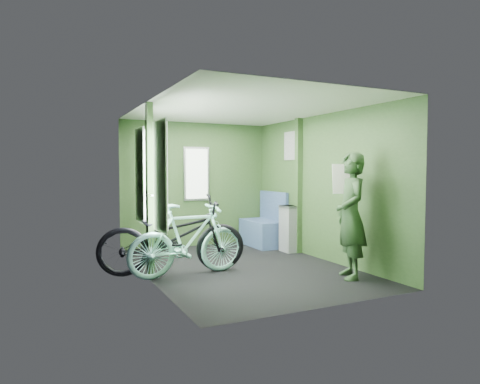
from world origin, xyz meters
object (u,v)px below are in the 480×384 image
object	(u,v)px
bench_seat	(264,230)
waste_box	(289,229)
bicycle_black	(173,274)
passenger	(351,215)
bicycle_mint	(189,276)

from	to	relation	value
bench_seat	waste_box	bearing A→B (deg)	-81.07
bicycle_black	passenger	distance (m)	2.51
bicycle_mint	waste_box	world-z (taller)	waste_box
passenger	bench_seat	distance (m)	2.66
waste_box	passenger	bearing A→B (deg)	-97.51
bicycle_mint	bench_seat	bearing A→B (deg)	-54.38
bicycle_black	waste_box	world-z (taller)	waste_box
passenger	bench_seat	world-z (taller)	passenger
bicycle_mint	passenger	xyz separation A→B (m)	(1.90, -1.00, 0.83)
waste_box	bench_seat	world-z (taller)	bench_seat
passenger	waste_box	bearing A→B (deg)	-165.36
bicycle_black	bicycle_mint	distance (m)	0.25
passenger	waste_box	xyz separation A→B (m)	(0.25, 1.89, -0.43)
waste_box	bicycle_mint	bearing A→B (deg)	-157.44
bicycle_black	waste_box	xyz separation A→B (m)	(2.30, 0.70, 0.40)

